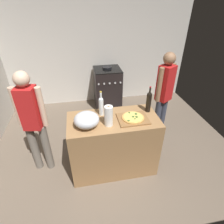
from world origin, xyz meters
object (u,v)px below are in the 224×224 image
(wine_bottle_clear, at_px, (101,105))
(person_in_red, at_px, (164,93))
(stove, at_px, (108,88))
(person_in_stripes, at_px, (33,119))
(pizza, at_px, (133,118))
(paper_towel_roll, at_px, (109,116))
(wine_bottle_green, at_px, (149,101))
(mixing_bowl, at_px, (87,120))

(wine_bottle_clear, relative_size, person_in_red, 0.22)
(stove, distance_m, person_in_red, 1.58)
(person_in_stripes, relative_size, person_in_red, 0.99)
(pizza, xyz_separation_m, stove, (-0.02, 1.96, -0.47))
(pizza, distance_m, wine_bottle_clear, 0.46)
(paper_towel_roll, distance_m, wine_bottle_green, 0.64)
(mixing_bowl, distance_m, paper_towel_roll, 0.28)
(mixing_bowl, relative_size, person_in_red, 0.20)
(pizza, relative_size, person_in_stripes, 0.19)
(pizza, relative_size, paper_towel_roll, 1.07)
(stove, xyz_separation_m, person_in_red, (0.75, -1.32, 0.45))
(paper_towel_roll, height_order, wine_bottle_clear, wine_bottle_clear)
(wine_bottle_clear, height_order, wine_bottle_green, wine_bottle_green)
(wine_bottle_green, bearing_deg, person_in_red, 46.13)
(mixing_bowl, height_order, wine_bottle_clear, wine_bottle_clear)
(pizza, relative_size, stove, 0.30)
(stove, bearing_deg, paper_towel_roll, -98.98)
(mixing_bowl, distance_m, wine_bottle_green, 0.90)
(wine_bottle_clear, bearing_deg, stove, 77.93)
(wine_bottle_clear, height_order, person_in_red, person_in_red)
(pizza, height_order, person_in_red, person_in_red)
(mixing_bowl, distance_m, wine_bottle_clear, 0.32)
(mixing_bowl, height_order, wine_bottle_green, wine_bottle_green)
(pizza, xyz_separation_m, wine_bottle_green, (0.27, 0.16, 0.13))
(wine_bottle_green, bearing_deg, paper_towel_roll, -159.98)
(mixing_bowl, bearing_deg, person_in_red, 26.80)
(wine_bottle_green, xyz_separation_m, person_in_red, (0.46, 0.48, -0.15))
(paper_towel_roll, relative_size, stove, 0.28)
(paper_towel_roll, distance_m, person_in_stripes, 1.03)
(wine_bottle_green, height_order, stove, wine_bottle_green)
(wine_bottle_green, relative_size, stove, 0.39)
(wine_bottle_clear, distance_m, stove, 1.90)
(wine_bottle_clear, height_order, person_in_stripes, person_in_stripes)
(pizza, relative_size, wine_bottle_clear, 0.83)
(person_in_stripes, height_order, person_in_red, person_in_red)
(person_in_stripes, xyz_separation_m, person_in_red, (2.05, 0.40, 0.01))
(wine_bottle_clear, bearing_deg, paper_towel_roll, -77.37)
(stove, bearing_deg, person_in_stripes, -127.08)
(wine_bottle_green, distance_m, stove, 1.92)
(wine_bottle_green, bearing_deg, pizza, -148.50)
(paper_towel_roll, xyz_separation_m, wine_bottle_green, (0.61, 0.22, 0.03))
(paper_towel_roll, distance_m, person_in_red, 1.28)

